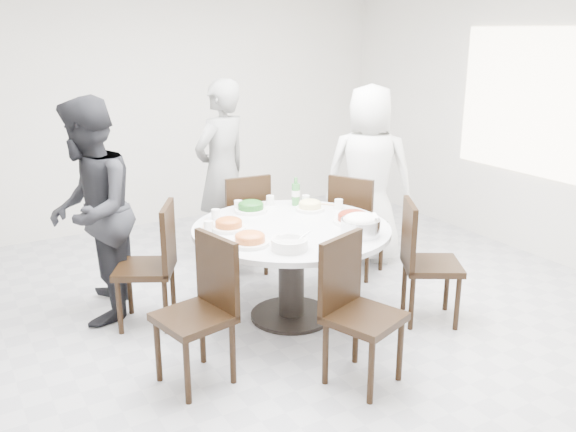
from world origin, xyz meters
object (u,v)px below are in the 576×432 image
chair_sw (193,314)px  diner_right (369,175)px  chair_se (432,262)px  diner_middle (222,172)px  diner_left (91,212)px  chair_n (241,223)px  chair_nw (145,266)px  beverage_bottle (296,191)px  chair_ne (358,224)px  soup_bowl (289,244)px  dining_table (291,273)px  rice_bowl (360,227)px  chair_s (364,314)px

chair_sw → diner_right: size_ratio=0.56×
chair_se → diner_middle: bearing=53.1°
diner_left → chair_n: bearing=122.2°
chair_sw → diner_right: (2.28, 1.20, 0.38)m
chair_nw → diner_right: size_ratio=0.56×
chair_sw → beverage_bottle: (1.33, 0.97, 0.39)m
diner_middle → chair_ne: bearing=110.9°
chair_n → chair_nw: bearing=31.9°
diner_middle → soup_bowl: bearing=57.6°
chair_n → diner_left: (-1.38, -0.26, 0.39)m
chair_nw → dining_table: bearing=94.0°
dining_table → chair_nw: 1.11m
chair_ne → beverage_bottle: size_ratio=3.98×
rice_bowl → dining_table: bearing=127.5°
chair_n → diner_right: (1.20, -0.33, 0.38)m
chair_nw → chair_se: size_ratio=1.00×
dining_table → diner_left: (-1.29, 0.78, 0.49)m
dining_table → chair_sw: bearing=-154.2°
chair_n → chair_s: size_ratio=1.00×
chair_nw → diner_left: bearing=-108.3°
chair_nw → chair_s: 1.76m
chair_nw → chair_sw: same height
chair_se → rice_bowl: chair_se is taller
dining_table → diner_middle: bearing=86.2°
dining_table → chair_nw: (-1.00, 0.47, 0.10)m
diner_left → diner_middle: bearing=137.4°
chair_n → diner_middle: 0.57m
chair_sw → beverage_bottle: bearing=114.6°
rice_bowl → chair_n: bearing=99.3°
dining_table → rice_bowl: rice_bowl is taller
dining_table → chair_n: size_ratio=1.58×
chair_se → chair_sw: bearing=118.6°
chair_ne → diner_right: diner_right is taller
chair_s → soup_bowl: (-0.19, 0.60, 0.31)m
chair_n → diner_right: bearing=168.6°
diner_middle → soup_bowl: diner_middle is taller
chair_ne → diner_left: bearing=52.8°
chair_s → rice_bowl: (0.41, 0.60, 0.34)m
chair_n → diner_middle: (0.01, 0.41, 0.40)m
chair_ne → chair_sw: (-1.99, -0.96, 0.00)m
chair_se → diner_left: size_ratio=0.55×
chair_s → chair_se: 1.08m
chair_ne → beverage_bottle: 0.77m
chair_sw → diner_middle: (1.10, 1.94, 0.40)m
diner_left → rice_bowl: size_ratio=6.08×
chair_ne → chair_nw: bearing=60.6°
chair_n → rice_bowl: chair_n is taller
chair_n → chair_sw: same height
chair_sw → chair_nw: bearing=168.8°
chair_n → soup_bowl: bearing=80.5°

